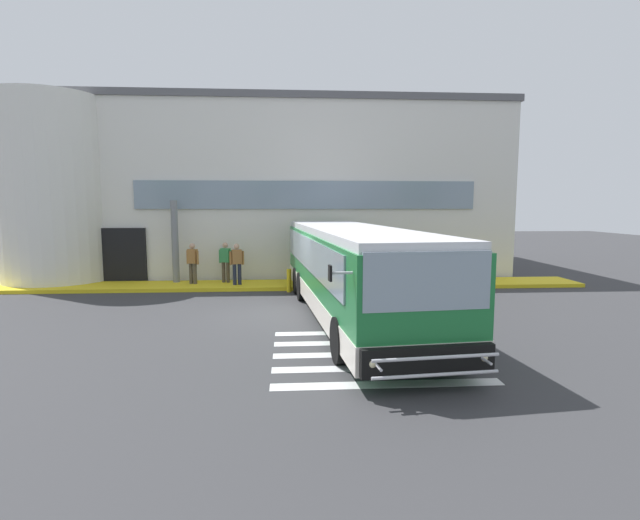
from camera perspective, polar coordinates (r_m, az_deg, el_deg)
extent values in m
cube|color=#353538|center=(14.70, -4.44, -6.53)|extent=(80.00, 90.00, 0.02)
cube|color=silver|center=(9.14, 8.24, -14.82)|extent=(4.40, 0.36, 0.01)
cube|color=silver|center=(9.96, 7.13, -12.95)|extent=(4.40, 0.36, 0.01)
cube|color=silver|center=(10.80, 6.21, -11.37)|extent=(4.40, 0.36, 0.01)
cube|color=silver|center=(11.65, 5.43, -10.01)|extent=(4.40, 0.36, 0.01)
cube|color=silver|center=(12.50, 4.76, -8.84)|extent=(4.40, 0.36, 0.01)
cube|color=silver|center=(26.32, -4.25, 7.93)|extent=(20.64, 12.00, 7.86)
cube|color=#56565B|center=(26.72, -4.33, 16.71)|extent=(20.84, 12.20, 0.30)
cylinder|color=silver|center=(23.09, -29.74, 7.26)|extent=(4.40, 4.40, 7.86)
cube|color=black|center=(21.54, -22.76, 0.44)|extent=(1.80, 0.16, 2.40)
cube|color=gray|center=(20.29, -1.52, 7.96)|extent=(14.64, 0.10, 1.20)
cube|color=yellow|center=(19.39, -4.30, -3.05)|extent=(24.64, 2.00, 0.15)
cylinder|color=slate|center=(20.32, -17.31, 2.17)|extent=(0.28, 0.28, 3.41)
cube|color=#1E7238|center=(13.98, 3.90, -1.23)|extent=(3.64, 11.90, 2.15)
cube|color=silver|center=(14.11, 3.87, -4.45)|extent=(3.68, 11.95, 0.55)
cube|color=silver|center=(13.86, 3.94, 3.59)|extent=(3.52, 11.70, 0.20)
cube|color=#8C9EAD|center=(8.40, 12.95, -2.52)|extent=(2.35, 0.34, 1.05)
cube|color=#8C9EAD|center=(14.55, 8.62, 1.01)|extent=(1.03, 10.47, 0.95)
cube|color=#8C9EAD|center=(13.98, -1.54, 0.85)|extent=(1.03, 10.47, 0.95)
cube|color=black|center=(8.35, 13.01, -0.11)|extent=(2.15, 0.30, 0.28)
cube|color=black|center=(8.61, 13.03, -11.86)|extent=(2.46, 0.43, 0.52)
sphere|color=beige|center=(9.00, 19.31, -11.12)|extent=(0.18, 0.18, 0.18)
sphere|color=beige|center=(8.25, 6.38, -12.41)|extent=(0.18, 0.18, 0.18)
cylinder|color=#B7B7BF|center=(8.13, 2.63, -1.59)|extent=(0.40, 0.09, 0.05)
cube|color=black|center=(8.09, 1.24, -1.62)|extent=(0.06, 0.20, 0.28)
cylinder|color=black|center=(10.75, 15.06, -8.89)|extent=(0.39, 1.02, 1.00)
cylinder|color=black|center=(10.04, 2.55, -9.78)|extent=(0.39, 1.02, 1.00)
cylinder|color=black|center=(16.95, 5.71, -3.02)|extent=(0.39, 1.02, 1.00)
cylinder|color=black|center=(16.51, -2.21, -3.25)|extent=(0.39, 1.02, 1.00)
cylinder|color=black|center=(18.19, 4.66, -2.34)|extent=(0.39, 1.02, 1.00)
cylinder|color=black|center=(17.78, -2.72, -2.54)|extent=(0.39, 1.02, 1.00)
cylinder|color=#B7B7BF|center=(8.33, 14.00, -13.47)|extent=(2.25, 0.27, 0.06)
cylinder|color=#B7B7BF|center=(8.24, 14.06, -11.51)|extent=(2.25, 0.27, 0.06)
cylinder|color=#B7B7BF|center=(8.87, 19.42, -11.39)|extent=(0.10, 0.50, 0.05)
cylinder|color=#B7B7BF|center=(8.14, 6.98, -12.68)|extent=(0.10, 0.50, 0.05)
cylinder|color=#4C4233|center=(19.73, -15.04, -1.63)|extent=(0.15, 0.15, 0.85)
cylinder|color=#4C4233|center=(19.85, -15.50, -1.59)|extent=(0.15, 0.15, 0.85)
cube|color=#996633|center=(19.70, -15.33, 0.45)|extent=(0.44, 0.37, 0.58)
sphere|color=tan|center=(19.66, -15.37, 1.67)|extent=(0.23, 0.23, 0.23)
cylinder|color=#996633|center=(19.55, -14.75, 0.28)|extent=(0.09, 0.09, 0.55)
cylinder|color=#996633|center=(19.86, -15.90, 0.34)|extent=(0.09, 0.09, 0.55)
cylinder|color=#4C4233|center=(19.80, -11.19, -1.49)|extent=(0.15, 0.15, 0.85)
cylinder|color=#4C4233|center=(19.89, -11.70, -1.47)|extent=(0.15, 0.15, 0.85)
cube|color=#338C4C|center=(19.75, -11.50, 0.57)|extent=(0.43, 0.33, 0.58)
sphere|color=tan|center=(19.71, -11.52, 1.79)|extent=(0.23, 0.23, 0.23)
cylinder|color=#338C4C|center=(19.65, -10.84, 0.41)|extent=(0.09, 0.09, 0.55)
cylinder|color=#338C4C|center=(19.87, -12.13, 0.45)|extent=(0.09, 0.09, 0.55)
cylinder|color=#1E2338|center=(19.18, -9.81, -1.72)|extent=(0.15, 0.15, 0.85)
cylinder|color=#1E2338|center=(19.15, -10.40, -1.75)|extent=(0.15, 0.15, 0.85)
cube|color=#996633|center=(19.08, -10.15, 0.39)|extent=(0.43, 0.31, 0.58)
sphere|color=tan|center=(19.04, -10.17, 1.65)|extent=(0.23, 0.23, 0.23)
cylinder|color=#996633|center=(19.13, -9.41, 0.27)|extent=(0.09, 0.09, 0.55)
cylinder|color=#996633|center=(19.05, -10.89, 0.21)|extent=(0.09, 0.09, 0.55)
cylinder|color=yellow|center=(18.14, -3.81, -2.52)|extent=(0.18, 0.18, 0.90)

